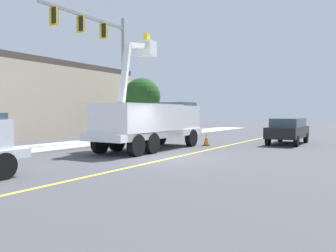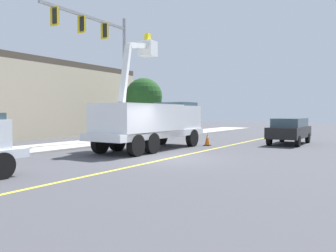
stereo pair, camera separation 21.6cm
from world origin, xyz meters
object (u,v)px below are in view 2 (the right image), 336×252
(traffic_cone_mid_front, at_px, (207,139))
(traffic_signal_mast, at_px, (103,50))
(utility_bucket_truck, at_px, (152,121))
(passing_minivan, at_px, (290,129))

(traffic_cone_mid_front, distance_m, traffic_signal_mast, 8.74)
(utility_bucket_truck, relative_size, traffic_cone_mid_front, 10.40)
(passing_minivan, distance_m, traffic_signal_mast, 13.15)
(utility_bucket_truck, height_order, traffic_cone_mid_front, utility_bucket_truck)
(utility_bucket_truck, distance_m, passing_minivan, 9.48)
(utility_bucket_truck, bearing_deg, passing_minivan, -43.98)
(passing_minivan, distance_m, traffic_cone_mid_front, 5.63)
(passing_minivan, height_order, traffic_cone_mid_front, passing_minivan)
(traffic_signal_mast, bearing_deg, utility_bucket_truck, -105.64)
(utility_bucket_truck, xyz_separation_m, traffic_cone_mid_front, (3.48, -2.07, -1.21))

